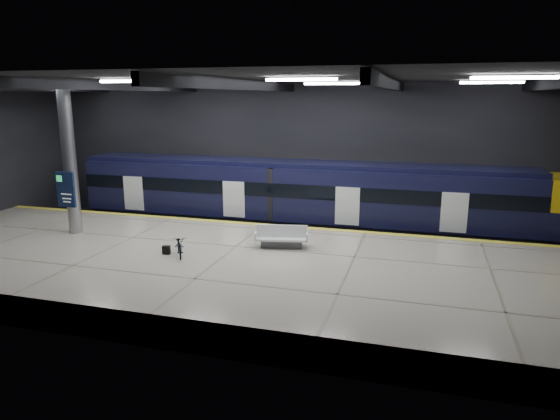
% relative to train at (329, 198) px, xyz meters
% --- Properties ---
extents(ground, '(30.00, 30.00, 0.00)m').
position_rel_train_xyz_m(ground, '(-2.70, -5.50, -2.06)').
color(ground, black).
rests_on(ground, ground).
extents(room_shell, '(30.10, 16.10, 8.05)m').
position_rel_train_xyz_m(room_shell, '(-2.70, -5.49, 3.66)').
color(room_shell, black).
rests_on(room_shell, ground).
extents(platform, '(30.00, 11.00, 1.10)m').
position_rel_train_xyz_m(platform, '(-2.70, -8.00, -1.51)').
color(platform, '#BCB09F').
rests_on(platform, ground).
extents(safety_strip, '(30.00, 0.40, 0.01)m').
position_rel_train_xyz_m(safety_strip, '(-2.70, -2.75, -0.95)').
color(safety_strip, yellow).
rests_on(safety_strip, platform).
extents(rails, '(30.00, 1.52, 0.16)m').
position_rel_train_xyz_m(rails, '(-2.70, 0.00, -1.98)').
color(rails, gray).
rests_on(rails, ground).
extents(train, '(29.40, 2.84, 3.79)m').
position_rel_train_xyz_m(train, '(0.00, 0.00, 0.00)').
color(train, black).
rests_on(train, ground).
extents(bench, '(2.33, 1.32, 0.97)m').
position_rel_train_xyz_m(bench, '(-0.82, -6.10, -0.62)').
color(bench, '#595B60').
rests_on(bench, platform).
extents(bicycle, '(1.31, 1.66, 0.84)m').
position_rel_train_xyz_m(bicycle, '(-4.42, -8.29, -0.54)').
color(bicycle, '#99999E').
rests_on(bicycle, platform).
extents(pannier_bag, '(0.32, 0.21, 0.35)m').
position_rel_train_xyz_m(pannier_bag, '(-5.02, -8.29, -0.78)').
color(pannier_bag, black).
rests_on(pannier_bag, platform).
extents(info_column, '(0.90, 0.78, 6.90)m').
position_rel_train_xyz_m(info_column, '(-10.70, -6.52, 2.40)').
color(info_column, '#9EA0A5').
rests_on(info_column, platform).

